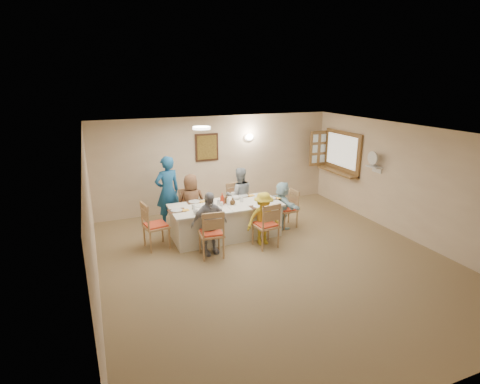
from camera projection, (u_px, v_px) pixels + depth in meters
name	position (u px, v px, depth m)	size (l,w,h in m)	color
ground	(276.00, 262.00, 7.31)	(7.00, 7.00, 0.00)	#97805C
room_walls	(279.00, 187.00, 6.87)	(7.00, 7.00, 7.00)	beige
wall_picture	(207.00, 147.00, 9.78)	(0.62, 0.05, 0.72)	#3F2216
wall_sconce	(249.00, 137.00, 10.13)	(0.26, 0.09, 0.18)	white
ceiling_light	(202.00, 128.00, 7.56)	(0.36, 0.36, 0.05)	white
serving_hatch	(342.00, 152.00, 10.15)	(0.06, 1.50, 1.15)	brown
hatch_sill	(337.00, 172.00, 10.26)	(0.30, 1.50, 0.05)	brown
shutter_door	(318.00, 148.00, 10.73)	(0.55, 0.04, 1.00)	brown
fan_shelf	(374.00, 167.00, 8.96)	(0.22, 0.36, 0.03)	white
desk_fan	(374.00, 161.00, 8.90)	(0.30, 0.30, 0.28)	#A5A5A8
dining_table	(226.00, 220.00, 8.38)	(2.45, 1.04, 0.76)	silver
chair_back_left	(191.00, 209.00, 8.84)	(0.45, 0.45, 0.94)	tan
chair_back_right	(238.00, 203.00, 9.27)	(0.45, 0.45, 0.95)	tan
chair_front_left	(211.00, 233.00, 7.42)	(0.48, 0.48, 1.00)	tan
chair_front_right	(266.00, 224.00, 7.85)	(0.48, 0.48, 1.00)	tan
chair_left_end	(156.00, 225.00, 7.78)	(0.49, 0.49, 1.02)	tan
chair_right_end	(287.00, 209.00, 8.91)	(0.43, 0.43, 0.90)	tan
diner_back_left	(192.00, 202.00, 8.68)	(0.70, 0.49, 1.34)	brown
diner_back_right	(239.00, 196.00, 9.10)	(0.76, 0.64, 1.39)	#929AA3
diner_front_left	(209.00, 223.00, 7.48)	(0.79, 0.39, 1.31)	gray
diner_front_right	(263.00, 219.00, 7.93)	(0.76, 0.45, 1.16)	gold
diner_right_end	(282.00, 205.00, 8.83)	(0.40, 1.07, 1.13)	#BEE9F5
caregiver	(168.00, 191.00, 8.88)	(0.70, 0.55, 1.71)	#1C5A94
placemat_fl	(205.00, 214.00, 7.68)	(0.35, 0.26, 0.01)	#472B19
plate_fl	(205.00, 214.00, 7.67)	(0.24, 0.24, 0.02)	white
napkin_fl	(214.00, 213.00, 7.69)	(0.14, 0.14, 0.01)	yellow
placemat_fr	(258.00, 207.00, 8.11)	(0.36, 0.27, 0.01)	#472B19
plate_fr	(258.00, 206.00, 8.11)	(0.23, 0.23, 0.01)	white
napkin_fr	(267.00, 206.00, 8.13)	(0.14, 0.14, 0.01)	yellow
placemat_bl	(194.00, 202.00, 8.42)	(0.34, 0.25, 0.01)	#472B19
plate_bl	(194.00, 202.00, 8.42)	(0.26, 0.26, 0.02)	white
napkin_bl	(203.00, 201.00, 8.44)	(0.14, 0.14, 0.01)	yellow
placemat_br	(243.00, 196.00, 8.85)	(0.35, 0.26, 0.01)	#472B19
plate_br	(243.00, 195.00, 8.85)	(0.23, 0.23, 0.01)	white
napkin_br	(251.00, 195.00, 8.87)	(0.13, 0.13, 0.01)	yellow
placemat_le	(177.00, 211.00, 7.87)	(0.37, 0.27, 0.01)	#472B19
plate_le	(177.00, 210.00, 7.87)	(0.25, 0.25, 0.02)	white
napkin_le	(186.00, 210.00, 7.89)	(0.13, 0.13, 0.01)	yellow
placemat_re	(271.00, 198.00, 8.67)	(0.34, 0.26, 0.01)	#472B19
plate_re	(271.00, 198.00, 8.66)	(0.23, 0.23, 0.01)	white
napkin_re	(279.00, 198.00, 8.69)	(0.14, 0.14, 0.01)	yellow
teacup_a	(196.00, 212.00, 7.67)	(0.13, 0.13, 0.08)	white
teacup_b	(233.00, 194.00, 8.84)	(0.12, 0.12, 0.09)	white
bowl_a	(218.00, 209.00, 7.93)	(0.26, 0.26, 0.05)	white
bowl_b	(236.00, 197.00, 8.64)	(0.25, 0.25, 0.06)	white
condiment_ketchup	(222.00, 199.00, 8.22)	(0.13, 0.13, 0.26)	#B7290F
condiment_brown	(226.00, 199.00, 8.31)	(0.09, 0.10, 0.19)	#472C12
condiment_malt	(233.00, 201.00, 8.23)	(0.15, 0.15, 0.16)	#472C12
drinking_glass	(219.00, 202.00, 8.24)	(0.07, 0.07, 0.10)	silver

